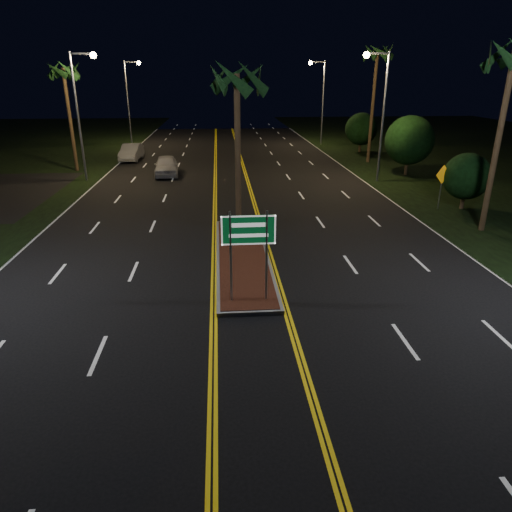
{
  "coord_description": "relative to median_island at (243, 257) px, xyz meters",
  "views": [
    {
      "loc": [
        -0.9,
        -11.36,
        7.39
      ],
      "look_at": [
        0.22,
        2.49,
        1.9
      ],
      "focal_mm": 32.0,
      "sensor_mm": 36.0,
      "label": 1
    }
  ],
  "objects": [
    {
      "name": "median_island",
      "position": [
        0.0,
        0.0,
        0.0
      ],
      "size": [
        2.25,
        10.25,
        0.17
      ],
      "color": "gray",
      "rests_on": "ground"
    },
    {
      "name": "shrub_far",
      "position": [
        13.8,
        29.0,
        2.25
      ],
      "size": [
        3.24,
        3.24,
        3.96
      ],
      "color": "#382819",
      "rests_on": "ground"
    },
    {
      "name": "streetlight_left_far",
      "position": [
        -10.61,
        37.0,
        5.57
      ],
      "size": [
        1.91,
        0.44,
        9.0
      ],
      "color": "gray",
      "rests_on": "ground"
    },
    {
      "name": "shrub_mid",
      "position": [
        14.0,
        17.0,
        2.64
      ],
      "size": [
        3.78,
        3.78,
        4.62
      ],
      "color": "#382819",
      "rests_on": "ground"
    },
    {
      "name": "car_far",
      "position": [
        -9.09,
        25.87,
        0.78
      ],
      "size": [
        2.41,
        5.28,
        1.74
      ],
      "primitive_type": "imported",
      "rotation": [
        0.0,
        0.0,
        -0.03
      ],
      "color": "#9C9FA5",
      "rests_on": "ground"
    },
    {
      "name": "palm_right_far",
      "position": [
        12.8,
        23.0,
        9.06
      ],
      "size": [
        2.4,
        2.4,
        10.3
      ],
      "color": "#382819",
      "rests_on": "ground"
    },
    {
      "name": "car_near",
      "position": [
        -5.09,
        18.46,
        0.81
      ],
      "size": [
        2.72,
        5.53,
        1.79
      ],
      "primitive_type": "imported",
      "rotation": [
        0.0,
        0.0,
        0.08
      ],
      "color": "#B3B4BA",
      "rests_on": "ground"
    },
    {
      "name": "streetlight_right_mid",
      "position": [
        10.61,
        15.0,
        5.57
      ],
      "size": [
        1.91,
        0.44,
        9.0
      ],
      "color": "gray",
      "rests_on": "ground"
    },
    {
      "name": "streetlight_right_far",
      "position": [
        10.61,
        35.0,
        5.57
      ],
      "size": [
        1.91,
        0.44,
        9.0
      ],
      "color": "gray",
      "rests_on": "ground"
    },
    {
      "name": "streetlight_left_mid",
      "position": [
        -10.61,
        17.0,
        5.57
      ],
      "size": [
        1.91,
        0.44,
        9.0
      ],
      "color": "gray",
      "rests_on": "ground"
    },
    {
      "name": "highway_sign",
      "position": [
        0.0,
        -4.2,
        2.32
      ],
      "size": [
        1.8,
        0.08,
        3.2
      ],
      "color": "gray",
      "rests_on": "ground"
    },
    {
      "name": "warning_sign",
      "position": [
        12.07,
        7.05,
        1.63
      ],
      "size": [
        1.02,
        0.47,
        2.62
      ],
      "rotation": [
        0.0,
        0.0,
        0.41
      ],
      "color": "gray",
      "rests_on": "ground"
    },
    {
      "name": "ground",
      "position": [
        0.0,
        -7.0,
        -0.08
      ],
      "size": [
        120.0,
        120.0,
        0.0
      ],
      "primitive_type": "plane",
      "color": "black",
      "rests_on": "ground"
    },
    {
      "name": "palm_median",
      "position": [
        0.0,
        3.5,
        7.19
      ],
      "size": [
        2.4,
        2.4,
        8.3
      ],
      "color": "#382819",
      "rests_on": "ground"
    },
    {
      "name": "palm_left_far",
      "position": [
        -12.8,
        21.0,
        7.66
      ],
      "size": [
        2.4,
        2.4,
        8.8
      ],
      "color": "#382819",
      "rests_on": "ground"
    },
    {
      "name": "shrub_near",
      "position": [
        13.5,
        7.0,
        1.86
      ],
      "size": [
        2.7,
        2.7,
        3.3
      ],
      "color": "#382819",
      "rests_on": "ground"
    }
  ]
}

